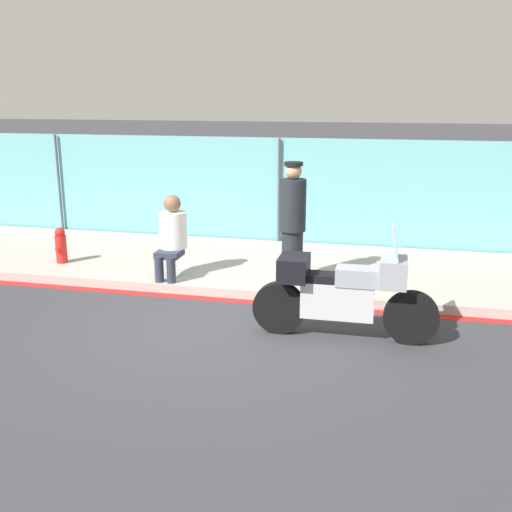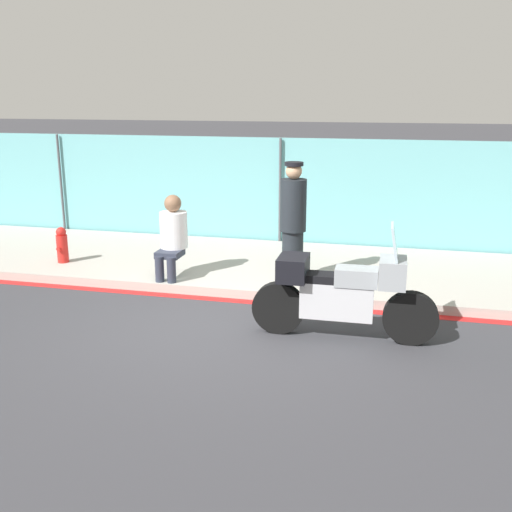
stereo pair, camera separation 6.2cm
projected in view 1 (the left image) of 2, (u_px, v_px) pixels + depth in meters
The scene contains 8 objects.
ground_plane at pixel (215, 327), 7.90m from camera, with size 120.00×120.00×0.00m, color #38383D.
sidewalk at pixel (261, 266), 10.47m from camera, with size 35.42×3.19×0.14m.
curb_paint_stripe at pixel (236, 301), 8.91m from camera, with size 35.42×0.18×0.01m.
storefront_fence at pixel (280, 194), 11.79m from camera, with size 33.65×0.17×2.17m.
motorcycle at pixel (343, 292), 7.42m from camera, with size 2.31×0.51×1.49m.
officer_standing at pixel (293, 221), 9.20m from camera, with size 0.40×0.40×1.85m.
person_seated_on_curb at pixel (172, 233), 9.47m from camera, with size 0.44×0.70×1.31m.
fire_hydrant at pixel (61, 245), 10.34m from camera, with size 0.19×0.24×0.62m.
Camera 1 is at (2.20, -7.07, 2.98)m, focal length 42.00 mm.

